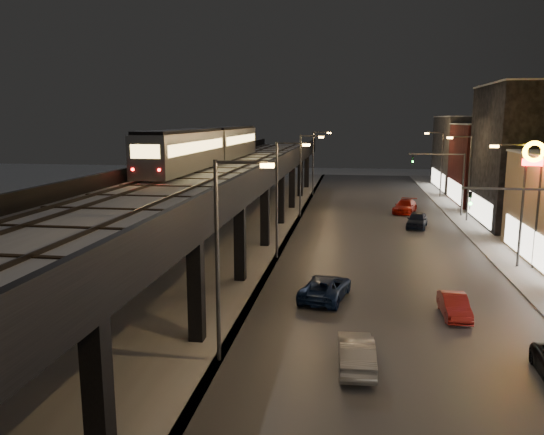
{
  "coord_description": "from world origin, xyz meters",
  "views": [
    {
      "loc": [
        5.01,
        -8.54,
        10.65
      ],
      "look_at": [
        0.38,
        21.57,
        5.0
      ],
      "focal_mm": 35.0,
      "sensor_mm": 36.0,
      "label": 1
    }
  ],
  "objects": [
    {
      "name": "streetlight_left_4",
      "position": [
        -0.43,
        67.0,
        5.24
      ],
      "size": [
        2.57,
        0.28,
        9.0
      ],
      "color": "#38383A",
      "rests_on": "ground"
    },
    {
      "name": "streetlight_left_2",
      "position": [
        -0.43,
        31.0,
        5.24
      ],
      "size": [
        2.57,
        0.28,
        9.0
      ],
      "color": "#38383A",
      "rests_on": "ground"
    },
    {
      "name": "elevated_viaduct",
      "position": [
        -6.0,
        31.84,
        5.62
      ],
      "size": [
        9.0,
        100.0,
        6.3
      ],
      "color": "black",
      "rests_on": "ground"
    },
    {
      "name": "streetlight_left_3",
      "position": [
        -0.43,
        49.0,
        5.24
      ],
      "size": [
        2.57,
        0.28,
        9.0
      ],
      "color": "#38383A",
      "rests_on": "ground"
    },
    {
      "name": "sidewalk_right",
      "position": [
        17.5,
        35.0,
        0.07
      ],
      "size": [
        4.0,
        120.0,
        0.14
      ],
      "primitive_type": "cube",
      "color": "#9FA1A8",
      "rests_on": "ground"
    },
    {
      "name": "sign_mcdonalds",
      "position": [
        18.0,
        30.73,
        7.36
      ],
      "size": [
        2.74,
        0.52,
        9.2
      ],
      "color": "#38383A",
      "rests_on": "ground"
    },
    {
      "name": "car_mid_silver",
      "position": [
        3.55,
        21.97,
        0.71
      ],
      "size": [
        3.28,
        5.45,
        1.42
      ],
      "primitive_type": "imported",
      "rotation": [
        0.0,
        0.0,
        2.95
      ],
      "color": "#0D1C41",
      "rests_on": "ground"
    },
    {
      "name": "building_e",
      "position": [
        23.99,
        62.0,
        5.08
      ],
      "size": [
        12.2,
        12.2,
        10.16
      ],
      "color": "#531D1C",
      "rests_on": "ground"
    },
    {
      "name": "viaduct_trackbed",
      "position": [
        -6.01,
        31.97,
        6.39
      ],
      "size": [
        8.4,
        100.0,
        0.32
      ],
      "color": "#B2B7C1",
      "rests_on": "elevated_viaduct"
    },
    {
      "name": "under_viaduct_pavement",
      "position": [
        -6.0,
        35.0,
        0.03
      ],
      "size": [
        11.0,
        120.0,
        0.06
      ],
      "primitive_type": "cube",
      "color": "#9FA1A8",
      "rests_on": "ground"
    },
    {
      "name": "building_f",
      "position": [
        23.99,
        76.0,
        5.58
      ],
      "size": [
        12.2,
        16.2,
        11.16
      ],
      "color": "#353536",
      "rests_on": "ground"
    },
    {
      "name": "road_surface",
      "position": [
        7.5,
        35.0,
        0.03
      ],
      "size": [
        17.0,
        120.0,
        0.06
      ],
      "primitive_type": "cube",
      "color": "#46474D",
      "rests_on": "ground"
    },
    {
      "name": "car_near_white",
      "position": [
        5.34,
        13.18,
        0.7
      ],
      "size": [
        1.71,
        4.34,
        1.41
      ],
      "primitive_type": "imported",
      "rotation": [
        0.0,
        0.0,
        3.19
      ],
      "color": "gray",
      "rests_on": "ground"
    },
    {
      "name": "streetlight_right_2",
      "position": [
        16.73,
        31.0,
        5.24
      ],
      "size": [
        2.56,
        0.28,
        9.0
      ],
      "color": "#38383A",
      "rests_on": "ground"
    },
    {
      "name": "viaduct_parapet_far",
      "position": [
        -10.35,
        32.0,
        6.85
      ],
      "size": [
        0.3,
        100.0,
        1.1
      ],
      "primitive_type": "cube",
      "color": "black",
      "rests_on": "elevated_viaduct"
    },
    {
      "name": "streetlight_right_4",
      "position": [
        16.73,
        67.0,
        5.24
      ],
      "size": [
        2.56,
        0.28,
        9.0
      ],
      "color": "#38383A",
      "rests_on": "ground"
    },
    {
      "name": "subway_train",
      "position": [
        -8.5,
        40.85,
        8.23
      ],
      "size": [
        2.72,
        32.59,
        3.24
      ],
      "color": "gray",
      "rests_on": "viaduct_trackbed"
    },
    {
      "name": "car_onc_silver",
      "position": [
        10.65,
        20.09,
        0.61
      ],
      "size": [
        1.36,
        3.75,
        1.23
      ],
      "primitive_type": "imported",
      "rotation": [
        0.0,
        0.0,
        0.02
      ],
      "color": "maroon",
      "rests_on": "ground"
    },
    {
      "name": "car_onc_white",
      "position": [
        11.01,
        53.18,
        0.75
      ],
      "size": [
        3.46,
        5.54,
        1.5
      ],
      "primitive_type": "imported",
      "rotation": [
        0.0,
        0.0,
        -0.29
      ],
      "color": "#961107",
      "rests_on": "ground"
    },
    {
      "name": "streetlight_left_1",
      "position": [
        -0.43,
        13.0,
        5.24
      ],
      "size": [
        2.57,
        0.28,
        9.0
      ],
      "color": "#38383A",
      "rests_on": "ground"
    },
    {
      "name": "streetlight_right_3",
      "position": [
        16.73,
        49.0,
        5.24
      ],
      "size": [
        2.56,
        0.28,
        9.0
      ],
      "color": "#38383A",
      "rests_on": "ground"
    },
    {
      "name": "car_onc_red",
      "position": [
        11.42,
        44.79,
        0.77
      ],
      "size": [
        2.7,
        4.78,
        1.54
      ],
      "primitive_type": "imported",
      "rotation": [
        0.0,
        0.0,
        -0.21
      ],
      "color": "black",
      "rests_on": "ground"
    },
    {
      "name": "traffic_light_rig_b",
      "position": [
        15.84,
        52.0,
        4.5
      ],
      "size": [
        6.1,
        0.34,
        7.0
      ],
      "color": "#38383A",
      "rests_on": "ground"
    },
    {
      "name": "viaduct_parapet_streetside",
      "position": [
        -1.65,
        32.0,
        6.85
      ],
      "size": [
        0.3,
        100.0,
        1.1
      ],
      "primitive_type": "cube",
      "color": "black",
      "rests_on": "elevated_viaduct"
    }
  ]
}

